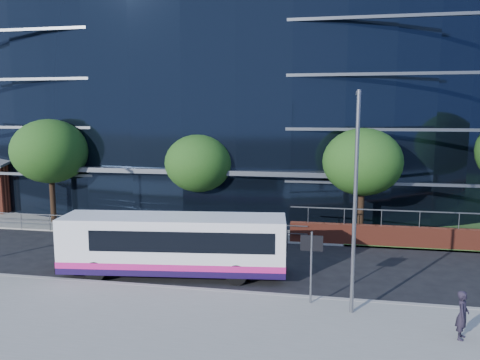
% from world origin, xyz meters
% --- Properties ---
extents(ground, '(200.00, 200.00, 0.00)m').
position_xyz_m(ground, '(0.00, 0.00, 0.00)').
color(ground, black).
rests_on(ground, ground).
extents(pavement_near, '(80.00, 8.00, 0.15)m').
position_xyz_m(pavement_near, '(0.00, -5.00, 0.07)').
color(pavement_near, gray).
rests_on(pavement_near, ground).
extents(kerb, '(80.00, 0.25, 0.16)m').
position_xyz_m(kerb, '(0.00, -1.00, 0.08)').
color(kerb, gray).
rests_on(kerb, ground).
extents(yellow_line_outer, '(80.00, 0.08, 0.01)m').
position_xyz_m(yellow_line_outer, '(0.00, -0.80, 0.01)').
color(yellow_line_outer, gold).
rests_on(yellow_line_outer, ground).
extents(yellow_line_inner, '(80.00, 0.08, 0.01)m').
position_xyz_m(yellow_line_inner, '(0.00, -0.65, 0.01)').
color(yellow_line_inner, gold).
rests_on(yellow_line_inner, ground).
extents(far_forecourt, '(50.00, 8.00, 0.10)m').
position_xyz_m(far_forecourt, '(-6.00, 11.00, 0.05)').
color(far_forecourt, gray).
rests_on(far_forecourt, ground).
extents(glass_office, '(44.00, 23.10, 16.00)m').
position_xyz_m(glass_office, '(-4.00, 20.85, 8.00)').
color(glass_office, black).
rests_on(glass_office, ground).
extents(guard_railings, '(24.00, 0.05, 1.10)m').
position_xyz_m(guard_railings, '(-8.00, 7.00, 0.82)').
color(guard_railings, slate).
rests_on(guard_railings, ground).
extents(street_sign, '(0.85, 0.09, 2.80)m').
position_xyz_m(street_sign, '(4.50, -1.59, 2.15)').
color(street_sign, slate).
rests_on(street_sign, pavement_near).
extents(tree_far_a, '(4.95, 4.95, 6.98)m').
position_xyz_m(tree_far_a, '(-13.00, 9.00, 4.86)').
color(tree_far_a, black).
rests_on(tree_far_a, ground).
extents(tree_far_b, '(4.29, 4.29, 6.05)m').
position_xyz_m(tree_far_b, '(-3.00, 9.50, 4.21)').
color(tree_far_b, black).
rests_on(tree_far_b, ground).
extents(tree_far_c, '(4.62, 4.62, 6.51)m').
position_xyz_m(tree_far_c, '(7.00, 9.00, 4.54)').
color(tree_far_c, black).
rests_on(tree_far_c, ground).
extents(streetlight_east, '(0.15, 0.77, 8.00)m').
position_xyz_m(streetlight_east, '(6.00, -2.17, 4.44)').
color(streetlight_east, slate).
rests_on(streetlight_east, pavement_near).
extents(city_bus, '(10.37, 3.52, 2.75)m').
position_xyz_m(city_bus, '(-1.68, 0.79, 1.46)').
color(city_bus, white).
rests_on(city_bus, ground).
extents(pedestrian, '(0.56, 0.68, 1.60)m').
position_xyz_m(pedestrian, '(9.39, -3.60, 0.95)').
color(pedestrian, black).
rests_on(pedestrian, pavement_near).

